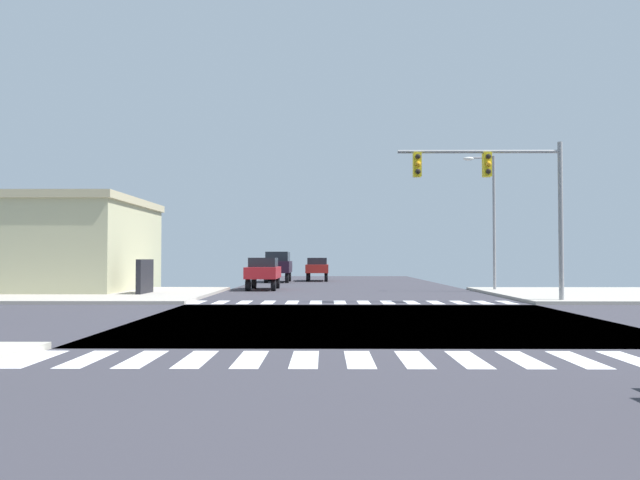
# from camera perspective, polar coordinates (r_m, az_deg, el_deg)

# --- Properties ---
(ground) EXTENTS (90.00, 90.00, 0.05)m
(ground) POSITION_cam_1_polar(r_m,az_deg,el_deg) (18.87, 4.68, -7.40)
(ground) COLOR #323139
(sidewalk_corner_ne) EXTENTS (12.00, 12.00, 0.14)m
(sidewalk_corner_ne) POSITION_cam_1_polar(r_m,az_deg,el_deg) (33.97, 25.58, -4.53)
(sidewalk_corner_ne) COLOR #A09B91
(sidewalk_corner_ne) RESTS_ON ground
(sidewalk_corner_nw) EXTENTS (12.00, 12.00, 0.14)m
(sidewalk_corner_nw) POSITION_cam_1_polar(r_m,az_deg,el_deg) (32.89, -20.31, -4.69)
(sidewalk_corner_nw) COLOR #A1998F
(sidewalk_corner_nw) RESTS_ON ground
(crosswalk_near) EXTENTS (13.50, 2.00, 0.01)m
(crosswalk_near) POSITION_cam_1_polar(r_m,az_deg,el_deg) (11.63, 6.13, -10.85)
(crosswalk_near) COLOR silver
(crosswalk_near) RESTS_ON ground
(crosswalk_far) EXTENTS (13.50, 2.00, 0.01)m
(crosswalk_far) POSITION_cam_1_polar(r_m,az_deg,el_deg) (26.11, 2.94, -5.75)
(crosswalk_far) COLOR silver
(crosswalk_far) RESTS_ON ground
(traffic_signal_mast) EXTENTS (6.84, 0.55, 6.69)m
(traffic_signal_mast) POSITION_cam_1_polar(r_m,az_deg,el_deg) (26.80, 16.01, 5.01)
(traffic_signal_mast) COLOR gray
(traffic_signal_mast) RESTS_ON ground
(street_lamp) EXTENTS (1.78, 0.32, 7.53)m
(street_lamp) POSITION_cam_1_polar(r_m,az_deg,el_deg) (35.58, 15.32, 2.71)
(street_lamp) COLOR gray
(street_lamp) RESTS_ON ground
(bank_building) EXTENTS (13.54, 9.96, 5.14)m
(bank_building) POSITION_cam_1_polar(r_m,az_deg,el_deg) (37.76, -24.95, -0.43)
(bank_building) COLOR #B0AD85
(bank_building) RESTS_ON ground
(suv_farside_2) EXTENTS (1.96, 4.60, 2.34)m
(suv_farside_2) POSITION_cam_1_polar(r_m,az_deg,el_deg) (48.05, -3.88, -2.22)
(suv_farside_2) COLOR black
(suv_farside_2) RESTS_ON ground
(sedan_queued_1) EXTENTS (1.80, 4.30, 1.88)m
(sedan_queued_1) POSITION_cam_1_polar(r_m,az_deg,el_deg) (36.63, -5.23, -2.83)
(sedan_queued_1) COLOR black
(sedan_queued_1) RESTS_ON ground
(sedan_middle_4) EXTENTS (1.80, 4.30, 1.88)m
(sedan_middle_4) POSITION_cam_1_polar(r_m,az_deg,el_deg) (50.34, -0.26, -2.52)
(sedan_middle_4) COLOR black
(sedan_middle_4) RESTS_ON ground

